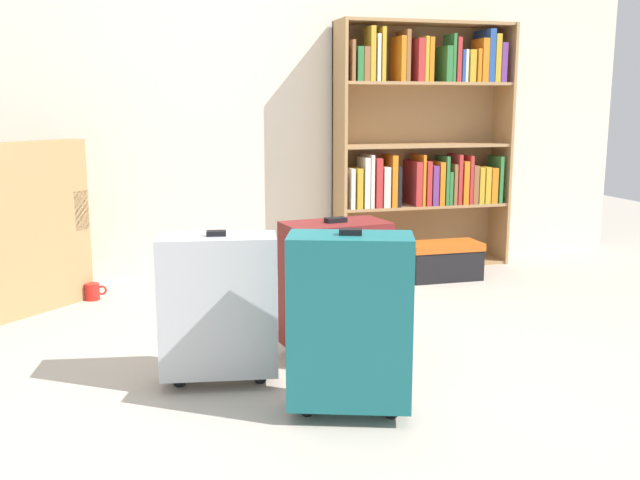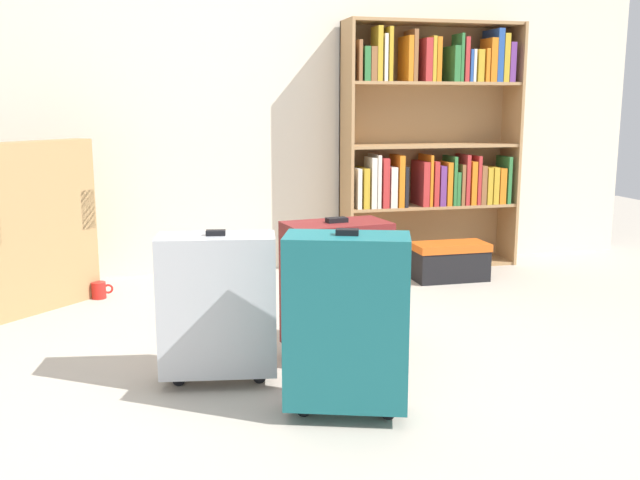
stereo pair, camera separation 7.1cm
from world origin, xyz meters
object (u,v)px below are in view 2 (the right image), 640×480
(mug, at_px, (99,290))
(suitcase_silver, at_px, (218,304))
(armchair, at_px, (9,247))
(suitcase_teal, at_px, (347,321))
(bookshelf, at_px, (432,139))
(suitcase_dark_red, at_px, (336,284))
(storage_box, at_px, (450,260))

(mug, xyz_separation_m, suitcase_silver, (0.53, -1.43, 0.27))
(armchair, xyz_separation_m, suitcase_teal, (1.39, -1.87, 0.03))
(bookshelf, xyz_separation_m, armchair, (-2.61, -0.33, -0.54))
(mug, bearing_deg, suitcase_silver, -69.76)
(suitcase_silver, bearing_deg, armchair, 124.31)
(mug, bearing_deg, bookshelf, 9.36)
(suitcase_silver, distance_m, suitcase_dark_red, 0.57)
(suitcase_dark_red, bearing_deg, suitcase_silver, -159.50)
(bookshelf, relative_size, suitcase_silver, 2.61)
(suitcase_teal, height_order, suitcase_silver, suitcase_teal)
(armchair, height_order, suitcase_silver, armchair)
(mug, bearing_deg, suitcase_teal, -63.29)
(armchair, distance_m, suitcase_dark_red, 1.97)
(mug, relative_size, suitcase_teal, 0.18)
(suitcase_silver, xyz_separation_m, suitcase_dark_red, (0.53, 0.20, -0.00))
(armchair, bearing_deg, mug, -2.59)
(suitcase_teal, bearing_deg, suitcase_silver, 133.90)
(bookshelf, bearing_deg, suitcase_dark_red, -124.57)
(suitcase_teal, bearing_deg, armchair, 126.69)
(mug, height_order, storage_box, storage_box)
(suitcase_dark_red, bearing_deg, armchair, 140.66)
(suitcase_dark_red, bearing_deg, mug, 130.84)
(armchair, bearing_deg, suitcase_dark_red, -39.34)
(mug, xyz_separation_m, storage_box, (2.11, -0.08, 0.08))
(mug, xyz_separation_m, suitcase_teal, (0.93, -1.85, 0.30))
(storage_box, height_order, suitcase_teal, suitcase_teal)
(storage_box, relative_size, suitcase_silver, 0.76)
(bookshelf, distance_m, storage_box, 0.85)
(storage_box, bearing_deg, suitcase_dark_red, -132.46)
(bookshelf, distance_m, suitcase_teal, 2.57)
(storage_box, relative_size, suitcase_dark_red, 0.76)
(suitcase_dark_red, bearing_deg, bookshelf, 55.43)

